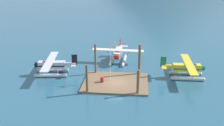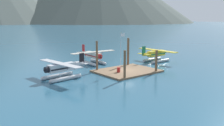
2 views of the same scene
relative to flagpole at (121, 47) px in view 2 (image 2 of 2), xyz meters
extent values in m
plane|color=#285670|center=(0.88, -0.62, -4.57)|extent=(1200.00, 1200.00, 0.00)
cube|color=brown|center=(0.88, -0.62, -4.42)|extent=(10.87, 8.59, 0.30)
cylinder|color=brown|center=(-3.25, -4.65, -2.18)|extent=(0.39, 0.39, 4.77)
cylinder|color=brown|center=(4.64, -4.37, -2.50)|extent=(0.43, 0.43, 4.13)
cylinder|color=brown|center=(-3.16, 3.24, -1.72)|extent=(0.39, 0.39, 5.69)
cylinder|color=brown|center=(4.77, 3.39, -1.67)|extent=(0.46, 0.46, 5.80)
cylinder|color=silver|center=(-0.11, 0.00, -0.83)|extent=(0.08, 0.08, 6.87)
cube|color=white|center=(0.34, 0.00, 2.25)|extent=(0.90, 0.03, 0.56)
sphere|color=gold|center=(-0.11, 0.00, 2.65)|extent=(0.10, 0.10, 0.10)
cylinder|color=#AD1E19|center=(-1.41, -0.93, -3.83)|extent=(0.58, 0.58, 0.88)
torus|color=#AD1E19|center=(-1.41, -0.93, -3.83)|extent=(0.62, 0.62, 0.04)
cylinder|color=#B7BABF|center=(1.67, 9.86, -4.25)|extent=(0.86, 5.62, 0.64)
sphere|color=#B7BABF|center=(1.56, 7.06, -4.25)|extent=(0.64, 0.64, 0.64)
cylinder|color=#B7BABF|center=(-0.83, 9.96, -4.25)|extent=(0.86, 5.62, 0.64)
sphere|color=#B7BABF|center=(-0.94, 7.16, -4.25)|extent=(0.64, 0.64, 0.64)
cylinder|color=#B7BABF|center=(1.62, 8.66, -3.58)|extent=(0.10, 0.10, 0.70)
cylinder|color=#B7BABF|center=(1.72, 11.06, -3.58)|extent=(0.10, 0.10, 0.70)
cylinder|color=#B7BABF|center=(-0.88, 8.76, -3.58)|extent=(0.10, 0.10, 0.70)
cylinder|color=#B7BABF|center=(-0.78, 11.16, -3.58)|extent=(0.10, 0.10, 0.70)
cube|color=silver|center=(0.42, 9.91, -2.63)|extent=(1.43, 4.85, 1.20)
cube|color=#B21E1E|center=(0.42, 9.91, -2.73)|extent=(1.45, 4.75, 0.24)
cube|color=#283347|center=(0.38, 8.83, -2.30)|extent=(1.10, 1.14, 0.56)
cube|color=silver|center=(0.41, 9.61, -1.96)|extent=(10.45, 1.82, 0.14)
cylinder|color=#B21E1E|center=(2.61, 9.52, -2.29)|extent=(0.62, 0.10, 0.84)
cylinder|color=#B21E1E|center=(-1.79, 9.70, -2.29)|extent=(0.62, 0.10, 0.84)
cylinder|color=#B21E1E|center=(0.31, 7.21, -2.63)|extent=(0.98, 0.64, 0.96)
cone|color=black|center=(0.29, 6.76, -2.63)|extent=(0.37, 0.36, 0.36)
cube|color=silver|center=(0.55, 13.16, -2.53)|extent=(0.53, 2.22, 0.56)
cube|color=#B21E1E|center=(0.59, 14.06, -1.68)|extent=(0.16, 1.00, 1.90)
cube|color=silver|center=(0.58, 13.96, -2.43)|extent=(3.23, 0.93, 0.10)
cylinder|color=#B7BABF|center=(13.10, 4.34, -4.25)|extent=(5.61, 0.73, 0.64)
sphere|color=#B7BABF|center=(15.90, 4.39, -4.25)|extent=(0.64, 0.64, 0.64)
cylinder|color=#B7BABF|center=(13.14, 1.84, -4.25)|extent=(5.61, 0.73, 0.64)
sphere|color=#B7BABF|center=(15.94, 1.89, -4.25)|extent=(0.64, 0.64, 0.64)
cylinder|color=#B7BABF|center=(14.30, 4.36, -3.58)|extent=(0.10, 0.10, 0.70)
cylinder|color=#B7BABF|center=(11.90, 4.32, -3.58)|extent=(0.10, 0.10, 0.70)
cylinder|color=#B7BABF|center=(14.34, 1.86, -3.58)|extent=(0.10, 0.10, 0.70)
cylinder|color=#B7BABF|center=(11.94, 1.82, -3.58)|extent=(0.10, 0.10, 0.70)
cube|color=yellow|center=(13.12, 3.09, -2.63)|extent=(4.82, 1.32, 1.20)
cube|color=#196B47|center=(13.12, 3.09, -2.73)|extent=(4.72, 1.34, 0.24)
cube|color=#283347|center=(14.20, 3.11, -2.30)|extent=(1.12, 1.07, 0.56)
cube|color=yellow|center=(13.42, 3.10, -1.96)|extent=(1.57, 10.42, 0.14)
cylinder|color=#196B47|center=(13.38, 5.30, -2.29)|extent=(0.09, 0.62, 0.84)
cylinder|color=#196B47|center=(13.46, 0.90, -2.29)|extent=(0.09, 0.62, 0.84)
cylinder|color=#196B47|center=(15.82, 3.14, -2.63)|extent=(0.62, 0.97, 0.96)
cone|color=black|center=(16.27, 3.15, -2.63)|extent=(0.36, 0.37, 0.36)
cube|color=yellow|center=(9.87, 3.04, -2.53)|extent=(2.21, 0.48, 0.56)
cube|color=#196B47|center=(8.97, 3.03, -1.68)|extent=(1.00, 0.14, 1.90)
cube|color=yellow|center=(9.07, 3.03, -2.43)|extent=(0.85, 3.21, 0.10)
cylinder|color=#B7BABF|center=(-10.84, 0.81, -4.25)|extent=(5.64, 1.30, 0.64)
sphere|color=#B7BABF|center=(-13.62, 0.47, -4.25)|extent=(0.64, 0.64, 0.64)
cylinder|color=#B7BABF|center=(-11.13, 3.29, -4.25)|extent=(5.64, 1.30, 0.64)
sphere|color=#B7BABF|center=(-13.91, 2.96, -4.25)|extent=(0.64, 0.64, 0.64)
cylinder|color=#B7BABF|center=(-12.03, 0.66, -3.58)|extent=(0.10, 0.10, 0.70)
cylinder|color=#B7BABF|center=(-9.65, 0.95, -3.58)|extent=(0.10, 0.10, 0.70)
cylinder|color=#B7BABF|center=(-12.33, 3.15, -3.58)|extent=(0.10, 0.10, 0.70)
cylinder|color=#B7BABF|center=(-9.94, 3.43, -3.58)|extent=(0.10, 0.10, 0.70)
cube|color=silver|center=(-10.99, 2.05, -2.63)|extent=(4.91, 1.80, 1.20)
cube|color=black|center=(-10.99, 2.05, -2.73)|extent=(4.82, 1.81, 0.24)
cube|color=#283347|center=(-12.06, 1.92, -2.30)|extent=(1.22, 1.18, 0.56)
cube|color=silver|center=(-11.28, 2.01, -1.96)|extent=(2.62, 10.49, 0.14)
cylinder|color=black|center=(-11.02, -0.17, -2.29)|extent=(0.15, 0.63, 0.84)
cylinder|color=black|center=(-11.55, 4.20, -2.29)|extent=(0.15, 0.63, 0.84)
cylinder|color=black|center=(-13.67, 1.73, -2.63)|extent=(0.71, 1.02, 0.96)
cone|color=black|center=(-14.11, 1.67, -2.63)|extent=(0.39, 0.40, 0.36)
cube|color=silver|center=(-7.76, 2.43, -2.53)|extent=(2.24, 0.70, 0.56)
cube|color=black|center=(-6.87, 2.54, -1.68)|extent=(1.01, 0.24, 1.90)
cube|color=silver|center=(-6.96, 2.53, -2.43)|extent=(1.17, 3.27, 0.10)
camera|label=1|loc=(4.49, -42.69, 15.17)|focal=43.84mm
camera|label=2|loc=(-28.34, -33.04, 5.24)|focal=38.63mm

